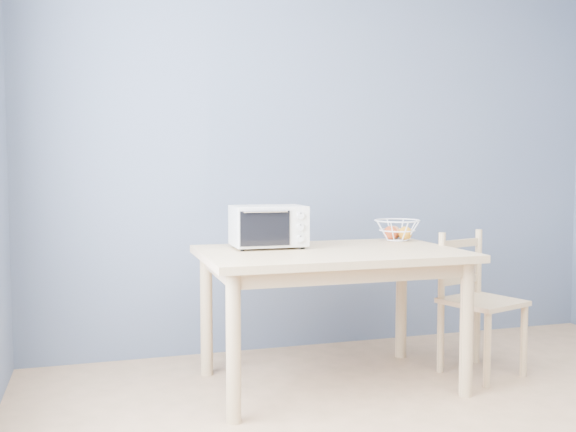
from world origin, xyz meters
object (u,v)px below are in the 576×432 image
object	(u,v)px
fruit_basket	(397,230)
dining_chair	(477,304)
toaster_oven	(266,226)
dining_table	(330,268)

from	to	relation	value
fruit_basket	dining_chair	world-z (taller)	fruit_basket
toaster_oven	dining_chair	distance (m)	1.32
toaster_oven	dining_chair	xyz separation A→B (m)	(1.21, -0.23, -0.47)
fruit_basket	dining_chair	size ratio (longest dim) A/B	0.35
dining_table	toaster_oven	bearing A→B (deg)	149.60
dining_table	fruit_basket	bearing A→B (deg)	29.19
fruit_basket	dining_chair	xyz separation A→B (m)	(0.34, -0.35, -0.41)
dining_table	toaster_oven	distance (m)	0.43
dining_table	dining_chair	xyz separation A→B (m)	(0.89, -0.05, -0.24)
toaster_oven	dining_table	bearing A→B (deg)	-29.78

